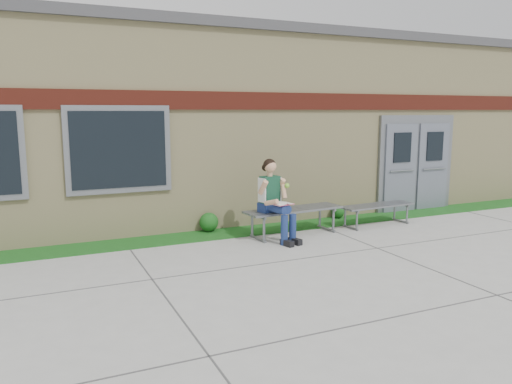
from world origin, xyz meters
name	(u,v)px	position (x,y,z in m)	size (l,w,h in m)	color
ground	(346,263)	(0.00, 0.00, 0.00)	(80.00, 80.00, 0.00)	#9E9E99
grass_strip	(274,228)	(0.00, 2.60, 0.01)	(16.00, 0.80, 0.02)	#155018
school_building	(216,122)	(0.00, 5.99, 2.10)	(16.20, 6.22, 4.20)	beige
bench_left	(294,215)	(0.12, 1.98, 0.40)	(2.05, 0.74, 0.52)	slate
bench_right	(377,209)	(2.12, 1.98, 0.34)	(1.73, 0.58, 0.44)	slate
girl	(275,198)	(-0.40, 1.76, 0.80)	(0.59, 0.94, 1.52)	navy
shrub_mid	(209,222)	(-1.32, 2.85, 0.21)	(0.38, 0.38, 0.38)	#155018
shrub_east	(338,212)	(1.73, 2.85, 0.17)	(0.29, 0.29, 0.29)	#155018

